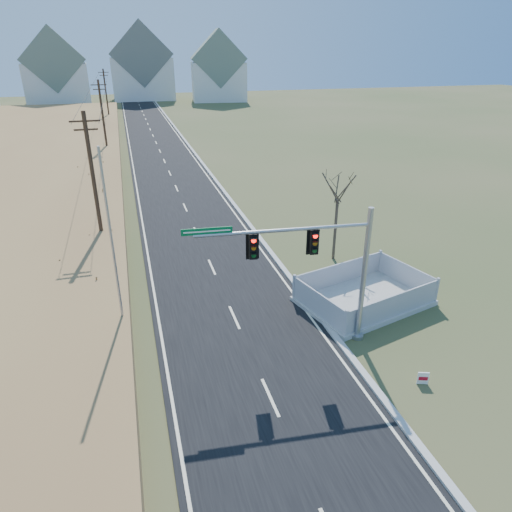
{
  "coord_description": "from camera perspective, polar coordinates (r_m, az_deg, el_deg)",
  "views": [
    {
      "loc": [
        -4.32,
        -15.15,
        12.48
      ],
      "look_at": [
        1.09,
        3.84,
        3.4
      ],
      "focal_mm": 32.0,
      "sensor_mm": 36.0,
      "label": 1
    }
  ],
  "objects": [
    {
      "name": "open_sign",
      "position": [
        20.23,
        20.15,
        -14.15
      ],
      "size": [
        0.45,
        0.19,
        0.56
      ],
      "rotation": [
        0.0,
        0.0,
        -0.33
      ],
      "color": "white",
      "rests_on": "ground"
    },
    {
      "name": "utility_pole_mid",
      "position": [
        60.7,
        -18.59,
        16.1
      ],
      "size": [
        1.8,
        0.26,
        9.0
      ],
      "color": "#422D1E",
      "rests_on": "ground"
    },
    {
      "name": "ground",
      "position": [
        20.1,
        0.01,
        -13.69
      ],
      "size": [
        260.0,
        260.0,
        0.0
      ],
      "primitive_type": "plane",
      "color": "#3B4B24",
      "rests_on": "ground"
    },
    {
      "name": "fence_enclosure",
      "position": [
        25.07,
        13.31,
        -5.14
      ],
      "size": [
        7.42,
        5.96,
        1.49
      ],
      "rotation": [
        0.0,
        0.0,
        0.26
      ],
      "color": "#B7B5AD",
      "rests_on": "ground"
    },
    {
      "name": "condo_n",
      "position": [
        127.4,
        -14.09,
        21.83
      ],
      "size": [
        15.27,
        10.2,
        18.54
      ],
      "color": "white",
      "rests_on": "ground"
    },
    {
      "name": "flagpole",
      "position": [
        20.84,
        -17.11,
        -1.75
      ],
      "size": [
        0.4,
        0.4,
        8.98
      ],
      "color": "#B7B5AD",
      "rests_on": "ground"
    },
    {
      "name": "utility_pole_near",
      "position": [
        31.22,
        -19.62,
        8.81
      ],
      "size": [
        1.8,
        0.26,
        9.0
      ],
      "color": "#422D1E",
      "rests_on": "ground"
    },
    {
      "name": "utility_pole_far",
      "position": [
        90.52,
        -18.21,
        18.61
      ],
      "size": [
        1.8,
        0.26,
        9.0
      ],
      "color": "#422D1E",
      "rests_on": "ground"
    },
    {
      "name": "condo_nnw",
      "position": [
        124.04,
        -23.78,
        20.22
      ],
      "size": [
        14.93,
        11.17,
        17.03
      ],
      "rotation": [
        0.0,
        0.0,
        0.07
      ],
      "color": "white",
      "rests_on": "ground"
    },
    {
      "name": "curb",
      "position": [
        66.86,
        -8.6,
        13.75
      ],
      "size": [
        0.3,
        180.0,
        0.18
      ],
      "primitive_type": "cube",
      "color": "#B2AFA8",
      "rests_on": "ground"
    },
    {
      "name": "traffic_signal_mast",
      "position": [
        19.73,
        8.66,
        -0.96
      ],
      "size": [
        8.07,
        1.03,
        6.45
      ],
      "rotation": [
        0.0,
        0.0,
        -0.09
      ],
      "color": "#9EA0A5",
      "rests_on": "ground"
    },
    {
      "name": "road",
      "position": [
        66.47,
        -12.24,
        13.36
      ],
      "size": [
        8.0,
        180.0,
        0.06
      ],
      "primitive_type": "cube",
      "color": "black",
      "rests_on": "ground"
    },
    {
      "name": "bare_tree",
      "position": [
        28.28,
        10.29,
        8.63
      ],
      "size": [
        2.27,
        2.27,
        6.01
      ],
      "color": "#4C3F33",
      "rests_on": "ground"
    },
    {
      "name": "condo_ne",
      "position": [
        121.74,
        -4.72,
        21.96
      ],
      "size": [
        14.12,
        10.51,
        16.52
      ],
      "rotation": [
        0.0,
        0.0,
        -0.1
      ],
      "color": "white",
      "rests_on": "ground"
    }
  ]
}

